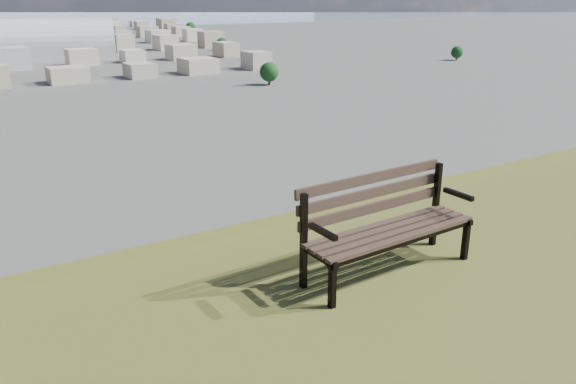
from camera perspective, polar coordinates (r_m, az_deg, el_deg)
park_bench at (r=5.86m, az=9.76°, el=-2.73°), size 1.94×0.68×1.00m
arena at (r=287.46m, az=-23.03°, el=13.42°), size 60.47×35.43×23.93m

